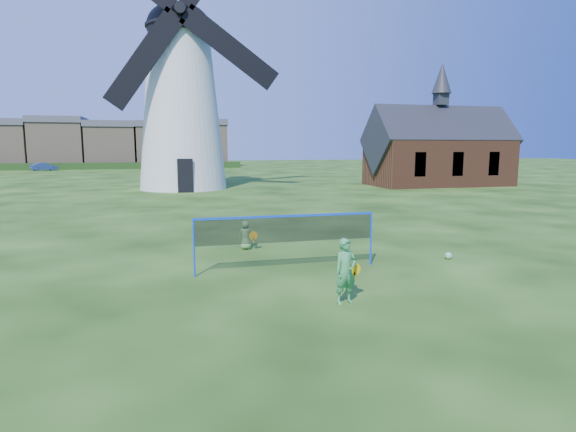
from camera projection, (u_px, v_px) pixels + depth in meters
The scene contains 10 objects.
ground at pixel (285, 274), 12.70m from camera, with size 220.00×220.00×0.00m, color black.
windmill at pixel (181, 98), 37.64m from camera, with size 14.74×6.89×20.68m.
chapel at pixel (439, 152), 41.92m from camera, with size 12.51×6.06×10.58m.
badminton_net at pixel (287, 230), 12.92m from camera, with size 5.05×0.05×1.55m.
player_girl at pixel (346, 271), 10.23m from camera, with size 0.71×0.44×1.44m.
player_boy at pixel (246, 235), 15.73m from camera, with size 0.62×0.42×0.97m.
play_ball at pixel (448, 256), 14.37m from camera, with size 0.22×0.22×0.22m, color green.
terraced_houses at pixel (38, 143), 75.50m from camera, with size 59.58×8.40×8.14m.
hedge at pixel (33, 167), 70.36m from camera, with size 62.00×0.80×1.00m, color #193814.
car_right at pixel (44, 167), 68.09m from camera, with size 1.22×3.51×1.16m, color navy.
Camera 1 is at (-3.04, -11.96, 3.38)m, focal length 29.55 mm.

